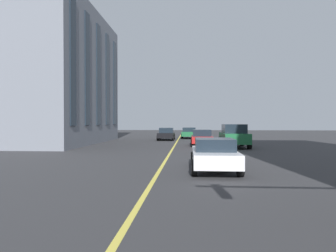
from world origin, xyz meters
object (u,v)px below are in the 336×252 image
Objects in this scene: car_green_far at (189,133)px; car_white_oncoming at (214,154)px; car_green_parked_b at (234,135)px; car_black_near at (166,134)px; car_red_parked_a at (202,138)px.

car_white_oncoming is (-24.78, -1.05, 0.00)m from car_green_far.
car_green_parked_b is 1.07× the size of car_green_far.
car_white_oncoming is (-11.74, 2.58, -0.27)m from car_green_parked_b.
car_black_near is 0.83× the size of car_green_parked_b.
car_green_parked_b is 1.07× the size of car_white_oncoming.
car_white_oncoming is at bearing -170.19° from car_black_near.
car_black_near is 4.56m from car_green_far.
car_black_near and car_red_parked_a have the same top height.
car_red_parked_a is (1.45, 2.54, -0.27)m from car_green_parked_b.
car_green_parked_b is at bearing -119.80° from car_red_parked_a.
car_green_far is at bearing -34.55° from car_black_near.
car_black_near reaches higher than car_green_far.
car_red_parked_a is at bearing 60.20° from car_green_parked_b.
car_green_parked_b reaches higher than car_white_oncoming.
car_green_far is 24.80m from car_white_oncoming.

